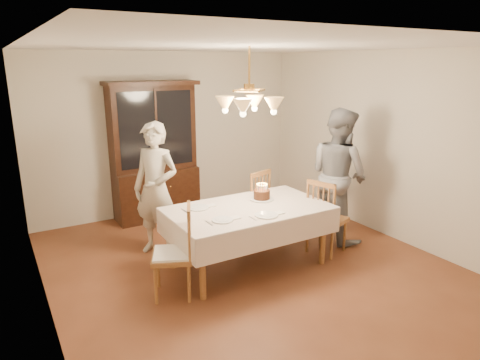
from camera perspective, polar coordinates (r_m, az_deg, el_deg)
ground at (r=5.40m, az=1.10°, el=-11.30°), size 5.00×5.00×0.00m
room_shell at (r=4.90m, az=1.19°, el=5.47°), size 5.00×5.00×5.00m
dining_table at (r=5.13m, az=1.14°, el=-4.47°), size 1.90×1.10×0.76m
china_hutch at (r=6.86m, az=-11.39°, el=3.45°), size 1.38×0.54×2.16m
chair_far_side at (r=6.08m, az=1.44°, el=-3.66°), size 0.54×0.53×1.00m
chair_left_end at (r=4.64m, az=-8.92°, el=-9.94°), size 0.56×0.57×1.00m
chair_right_end at (r=5.70m, az=11.45°, el=-5.28°), size 0.54×0.55×1.00m
elderly_woman at (r=5.56m, az=-11.13°, el=-1.23°), size 0.71×0.75×1.73m
adult_in_grey at (r=6.07m, az=12.97°, el=0.67°), size 0.71×0.91×1.85m
birthday_cake at (r=5.38m, az=2.92°, el=-2.03°), size 0.30×0.30×0.21m
place_setting_near_left at (r=4.69m, az=-2.20°, el=-5.33°), size 0.38×0.24×0.02m
place_setting_near_right at (r=4.84m, az=3.65°, el=-4.68°), size 0.41×0.26×0.02m
place_setting_far_left at (r=5.10m, az=-5.51°, el=-3.68°), size 0.40×0.26×0.02m
chandelier at (r=4.85m, az=1.22°, el=10.08°), size 0.62×0.62×0.73m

